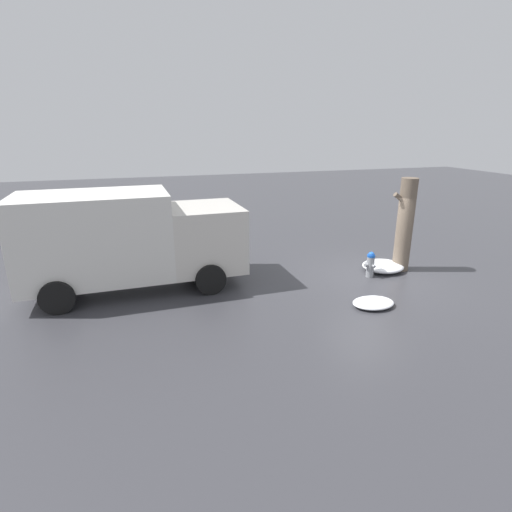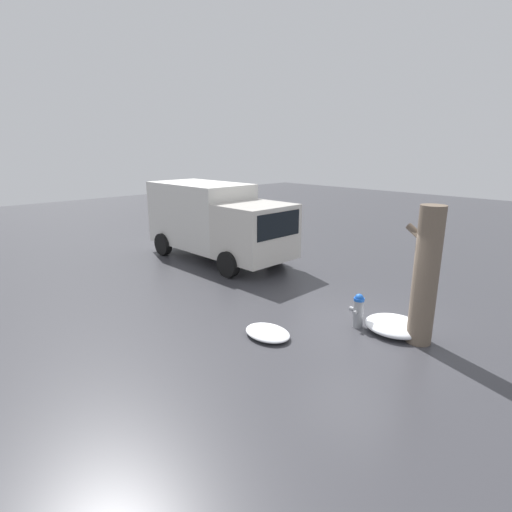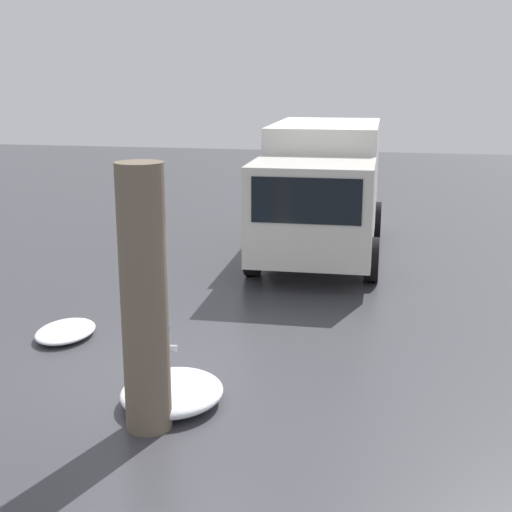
% 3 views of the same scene
% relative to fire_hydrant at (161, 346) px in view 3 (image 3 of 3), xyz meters
% --- Properties ---
extents(ground_plane, '(60.00, 60.00, 0.00)m').
position_rel_fire_hydrant_xyz_m(ground_plane, '(-0.00, -0.00, -0.44)').
color(ground_plane, '#38383D').
extents(fire_hydrant, '(0.36, 0.45, 0.86)m').
position_rel_fire_hydrant_xyz_m(fire_hydrant, '(0.00, 0.00, 0.00)').
color(fire_hydrant, gray).
rests_on(fire_hydrant, ground_plane).
extents(tree_trunk, '(0.82, 0.54, 3.12)m').
position_rel_fire_hydrant_xyz_m(tree_trunk, '(-1.40, -0.32, 1.13)').
color(tree_trunk, '#6B5B4C').
rests_on(tree_trunk, ground_plane).
extents(delivery_truck, '(6.38, 2.79, 2.93)m').
position_rel_fire_hydrant_xyz_m(delivery_truck, '(7.37, -1.36, 1.14)').
color(delivery_truck, beige).
rests_on(delivery_truck, ground_plane).
extents(snow_pile_by_hydrant, '(1.41, 1.28, 0.31)m').
position_rel_fire_hydrant_xyz_m(snow_pile_by_hydrant, '(-0.77, -0.40, -0.28)').
color(snow_pile_by_hydrant, white).
rests_on(snow_pile_by_hydrant, ground_plane).
extents(snow_pile_curbside, '(1.18, 0.87, 0.19)m').
position_rel_fire_hydrant_xyz_m(snow_pile_curbside, '(1.15, 1.99, -0.35)').
color(snow_pile_curbside, white).
rests_on(snow_pile_curbside, ground_plane).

